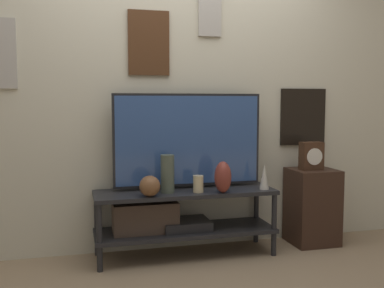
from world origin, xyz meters
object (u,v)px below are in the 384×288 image
vase_round_glass (150,186)px  vase_tall_ceramic (167,174)px  vase_urn_stoneware (223,177)px  mantel_clock (311,156)px  vase_slim_bronze (264,177)px  television (188,140)px  candle_jar (198,184)px

vase_round_glass → vase_tall_ceramic: 0.19m
vase_tall_ceramic → vase_round_glass: bearing=-146.3°
vase_urn_stoneware → mantel_clock: (0.81, 0.17, 0.11)m
vase_slim_bronze → vase_urn_stoneware: (-0.35, -0.04, 0.02)m
vase_tall_ceramic → vase_urn_stoneware: 0.41m
vase_tall_ceramic → vase_urn_stoneware: size_ratio=1.21×
television → vase_urn_stoneware: television is taller
vase_slim_bronze → vase_urn_stoneware: vase_urn_stoneware is taller
vase_slim_bronze → vase_round_glass: bearing=-177.5°
television → vase_tall_ceramic: 0.33m
vase_round_glass → candle_jar: size_ratio=1.19×
vase_tall_ceramic → vase_urn_stoneware: (0.39, -0.10, -0.02)m
vase_round_glass → vase_tall_ceramic: (0.15, 0.10, 0.07)m
vase_tall_ceramic → mantel_clock: size_ratio=1.24×
mantel_clock → candle_jar: bearing=-173.9°
vase_slim_bronze → mantel_clock: (0.47, 0.12, 0.13)m
vase_slim_bronze → vase_urn_stoneware: 0.35m
candle_jar → television: bearing=99.6°
vase_slim_bronze → vase_tall_ceramic: vase_tall_ceramic is taller
television → vase_tall_ceramic: size_ratio=4.12×
television → vase_slim_bronze: television is taller
vase_urn_stoneware → vase_slim_bronze: bearing=7.2°
vase_round_glass → mantel_clock: 1.38m
vase_slim_bronze → candle_jar: bearing=178.3°
vase_urn_stoneware → mantel_clock: bearing=11.5°
vase_tall_ceramic → candle_jar: 0.24m
vase_slim_bronze → vase_tall_ceramic: (-0.74, 0.06, 0.04)m
vase_round_glass → vase_urn_stoneware: 0.54m
vase_round_glass → vase_slim_bronze: bearing=2.5°
vase_round_glass → mantel_clock: (1.36, 0.16, 0.15)m
vase_urn_stoneware → candle_jar: 0.19m
vase_slim_bronze → candle_jar: vase_slim_bronze is taller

